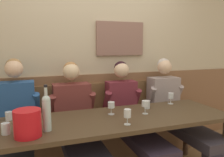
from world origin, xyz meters
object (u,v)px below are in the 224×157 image
(person_center_right_seat, at_px, (15,127))
(water_tumbler_center, at_px, (147,104))
(wine_glass_mid_right, at_px, (127,114))
(ice_bucket, at_px, (28,123))
(wine_glass_center_rear, at_px, (111,106))
(dining_table, at_px, (117,125))
(person_right_seat, at_px, (132,118))
(person_left_seat, at_px, (77,123))
(person_center_left_seat, at_px, (177,110))
(wine_bottle_clear_water, at_px, (47,111))
(wall_bench, at_px, (99,135))
(wine_glass_left_end, at_px, (171,96))
(water_tumbler_left, at_px, (9,116))
(water_tumbler_right, at_px, (6,129))
(wine_glass_center_front, at_px, (145,104))

(person_center_right_seat, xyz_separation_m, water_tumbler_center, (1.40, -0.15, 0.15))
(wine_glass_mid_right, bearing_deg, water_tumbler_center, 44.24)
(ice_bucket, height_order, wine_glass_center_rear, ice_bucket)
(dining_table, relative_size, person_right_seat, 1.88)
(wine_glass_mid_right, bearing_deg, person_left_seat, 122.92)
(person_center_left_seat, relative_size, wine_bottle_clear_water, 3.23)
(wine_glass_mid_right, bearing_deg, wall_bench, 90.60)
(person_center_left_seat, xyz_separation_m, wine_glass_left_end, (-0.14, -0.06, 0.21))
(person_center_right_seat, relative_size, wine_bottle_clear_water, 3.32)
(water_tumbler_left, distance_m, water_tumbler_right, 0.37)
(person_right_seat, xyz_separation_m, water_tumbler_right, (-1.30, -0.40, 0.18))
(person_center_right_seat, distance_m, ice_bucket, 0.60)
(person_right_seat, distance_m, wine_glass_left_end, 0.55)
(wine_bottle_clear_water, distance_m, water_tumbler_center, 1.16)
(wall_bench, bearing_deg, person_right_seat, -51.06)
(dining_table, distance_m, wine_glass_left_end, 0.86)
(person_center_left_seat, relative_size, wine_glass_center_front, 9.01)
(wine_glass_mid_right, distance_m, wine_glass_center_front, 0.39)
(wine_glass_mid_right, bearing_deg, ice_bucket, 178.93)
(wine_glass_center_rear, bearing_deg, wall_bench, 87.41)
(ice_bucket, xyz_separation_m, wine_glass_left_end, (1.63, 0.48, -0.01))
(ice_bucket, height_order, wine_glass_left_end, ice_bucket)
(person_center_left_seat, relative_size, water_tumbler_center, 13.80)
(water_tumbler_left, bearing_deg, dining_table, -14.75)
(person_center_right_seat, relative_size, person_right_seat, 1.05)
(dining_table, height_order, person_right_seat, person_right_seat)
(wall_bench, distance_m, person_left_seat, 0.59)
(person_left_seat, xyz_separation_m, water_tumbler_right, (-0.66, -0.42, 0.17))
(wall_bench, bearing_deg, person_left_seat, -133.97)
(person_center_right_seat, height_order, person_center_left_seat, person_center_right_seat)
(person_center_left_seat, distance_m, wine_glass_center_front, 0.73)
(ice_bucket, bearing_deg, water_tumbler_right, 147.40)
(wine_glass_center_rear, bearing_deg, water_tumbler_right, -167.44)
(person_left_seat, distance_m, water_tumbler_left, 0.69)
(person_center_right_seat, height_order, water_tumbler_right, person_center_right_seat)
(person_left_seat, bearing_deg, person_center_right_seat, 178.75)
(person_center_left_seat, height_order, wine_glass_center_front, person_center_left_seat)
(wine_glass_left_end, bearing_deg, person_center_right_seat, 178.09)
(wine_glass_left_end, bearing_deg, water_tumbler_left, -179.80)
(wall_bench, xyz_separation_m, wine_glass_center_front, (0.31, -0.66, 0.55))
(person_left_seat, height_order, wine_glass_center_rear, person_left_seat)
(wine_glass_mid_right, bearing_deg, person_center_right_seat, 150.25)
(ice_bucket, bearing_deg, person_center_left_seat, 16.90)
(ice_bucket, height_order, water_tumbler_right, ice_bucket)
(person_center_right_seat, xyz_separation_m, wine_bottle_clear_water, (0.28, -0.47, 0.27))
(wine_glass_center_rear, relative_size, water_tumbler_right, 1.42)
(ice_bucket, bearing_deg, water_tumbler_center, 17.38)
(dining_table, relative_size, ice_bucket, 10.80)
(wine_glass_mid_right, relative_size, water_tumbler_left, 1.73)
(dining_table, bearing_deg, wine_glass_left_end, 18.76)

